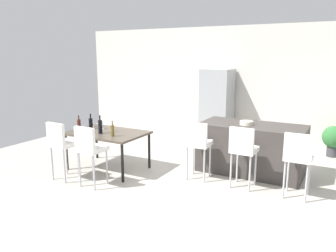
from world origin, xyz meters
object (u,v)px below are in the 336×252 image
(wine_glass_middle, at_px, (92,121))
(wine_glass_corner, at_px, (102,123))
(kitchen_island, at_px, (251,148))
(bar_chair_left, at_px, (198,141))
(potted_plant, at_px, (334,139))
(dining_table, at_px, (108,135))
(dining_chair_far, at_px, (90,147))
(dining_chair_near, at_px, (61,142))
(bar_chair_right, at_px, (298,155))
(fruit_bowl, at_px, (246,123))
(wine_bottle_near, at_px, (100,127))
(refrigerator, at_px, (217,106))
(bar_chair_middle, at_px, (243,148))
(wine_glass_end, at_px, (113,125))
(wine_bottle_left, at_px, (112,130))
(wine_bottle_right, at_px, (91,123))
(wine_bottle_far, at_px, (79,125))

(wine_glass_middle, bearing_deg, wine_glass_corner, -12.69)
(kitchen_island, distance_m, bar_chair_left, 1.14)
(potted_plant, bearing_deg, dining_table, -141.06)
(dining_chair_far, bearing_deg, wine_glass_middle, 129.90)
(wine_glass_middle, bearing_deg, dining_table, -21.46)
(dining_chair_near, distance_m, dining_chair_far, 0.66)
(bar_chair_right, relative_size, potted_plant, 1.55)
(fruit_bowl, bearing_deg, wine_bottle_near, -151.91)
(wine_glass_corner, bearing_deg, refrigerator, 65.90)
(dining_chair_near, distance_m, refrigerator, 4.15)
(wine_glass_corner, bearing_deg, wine_glass_middle, 167.31)
(wine_glass_middle, bearing_deg, fruit_bowl, 16.64)
(bar_chair_middle, height_order, wine_glass_end, bar_chair_middle)
(kitchen_island, distance_m, wine_bottle_near, 2.87)
(bar_chair_left, bearing_deg, bar_chair_middle, -0.01)
(dining_chair_near, bearing_deg, wine_bottle_left, 44.35)
(dining_chair_near, distance_m, wine_glass_end, 1.03)
(bar_chair_right, distance_m, wine_bottle_left, 3.15)
(bar_chair_left, xyz_separation_m, bar_chair_right, (1.66, -0.00, 0.00))
(bar_chair_left, bearing_deg, refrigerator, 104.48)
(kitchen_island, relative_size, bar_chair_left, 1.81)
(wine_bottle_left, bearing_deg, dining_chair_far, -88.50)
(bar_chair_left, relative_size, wine_glass_corner, 6.03)
(wine_glass_middle, distance_m, fruit_bowl, 3.08)
(bar_chair_right, bearing_deg, dining_chair_near, -162.41)
(wine_bottle_near, bearing_deg, bar_chair_left, 15.74)
(refrigerator, bearing_deg, wine_bottle_right, -116.91)
(bar_chair_middle, distance_m, wine_bottle_right, 3.04)
(dining_chair_far, bearing_deg, wine_bottle_left, 91.50)
(wine_glass_middle, bearing_deg, potted_plant, 32.93)
(bar_chair_left, xyz_separation_m, dining_chair_far, (-1.42, -1.19, 0.00))
(wine_bottle_right, bearing_deg, dining_chair_far, -49.17)
(wine_glass_middle, relative_size, wine_glass_corner, 1.00)
(wine_glass_end, bearing_deg, dining_chair_near, -113.52)
(wine_glass_middle, distance_m, wine_glass_corner, 0.34)
(dining_table, relative_size, wine_bottle_right, 4.80)
(wine_bottle_far, relative_size, potted_plant, 0.47)
(bar_chair_middle, relative_size, dining_chair_far, 1.00)
(wine_bottle_far, distance_m, wine_glass_end, 0.65)
(fruit_bowl, bearing_deg, wine_bottle_far, -154.94)
(wine_bottle_right, relative_size, wine_glass_end, 1.74)
(bar_chair_right, height_order, wine_glass_middle, bar_chair_right)
(bar_chair_middle, relative_size, dining_table, 0.72)
(wine_bottle_far, height_order, wine_glass_middle, wine_bottle_far)
(kitchen_island, bearing_deg, wine_glass_end, -155.29)
(bar_chair_middle, distance_m, wine_bottle_far, 3.11)
(kitchen_island, relative_size, wine_bottle_far, 6.00)
(wine_bottle_left, bearing_deg, fruit_bowl, 33.01)
(dining_table, relative_size, wine_glass_corner, 8.36)
(wine_glass_middle, xyz_separation_m, potted_plant, (4.34, 2.81, -0.46))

